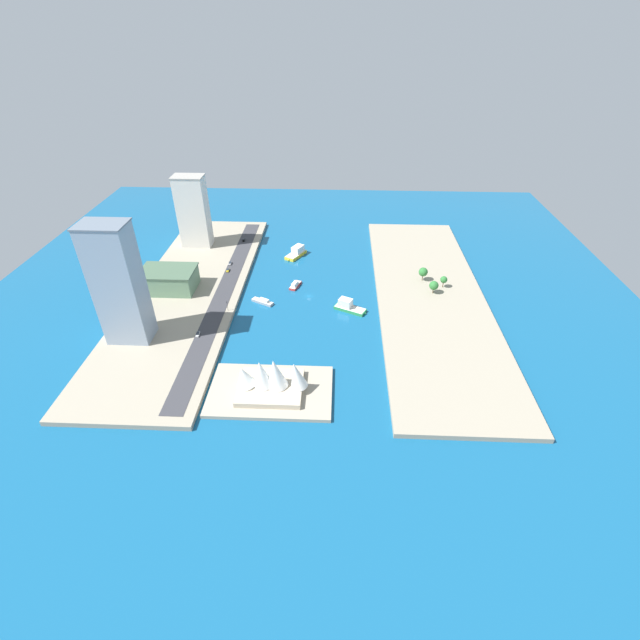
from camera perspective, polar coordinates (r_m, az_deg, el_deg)
The scene contains 19 objects.
ground_plane at distance 300.90m, azimuth -1.42°, elevation 3.06°, with size 440.00×440.00×0.00m, color #145684.
quay_west at distance 305.92m, azimuth 13.83°, elevation 2.85°, with size 70.00×240.00×2.78m, color #9E937F.
quay_east at distance 315.61m, azimuth -16.21°, elevation 3.49°, with size 70.00×240.00×2.78m, color #9E937F.
peninsula_point at distance 227.57m, azimuth -6.28°, elevation -8.97°, with size 61.00×38.00×2.00m, color #A89E89.
road_strip at distance 308.19m, azimuth -12.02°, elevation 3.69°, with size 11.56×228.00×0.15m, color #38383D.
yacht_sleek_gray at distance 295.22m, azimuth -7.31°, elevation 2.37°, with size 15.83×10.54×3.39m.
ferry_yellow_fast at distance 353.26m, azimuth -3.01°, elevation 8.58°, with size 16.37×20.93×7.33m.
tugboat_red at distance 311.35m, azimuth -3.17°, elevation 4.48°, with size 8.02×13.78×3.78m.
ferry_green_doubledeck at distance 285.72m, azimuth 3.61°, elevation 1.76°, with size 21.28×15.36×7.33m.
terminal_long_green at distance 316.55m, azimuth -18.67°, elevation 4.90°, with size 35.97×24.86×14.24m.
hotel_broad_white at distance 368.14m, azimuth -15.82°, elevation 13.11°, with size 23.11×15.03×55.09m.
tower_tall_glass at distance 262.31m, azimuth -24.26°, elevation 4.12°, with size 24.50×17.19×68.93m.
van_white at distance 268.07m, azimuth -15.28°, elevation -1.75°, with size 1.98×4.86×1.59m.
suv_black at distance 377.22m, azimuth -9.68°, elevation 10.04°, with size 1.95×4.80×1.69m.
taxi_yellow_cab at distance 331.73m, azimuth -11.65°, elevation 6.23°, with size 1.96×4.60×1.45m.
sedan_silver at distance 341.10m, azimuth -11.37°, elevation 7.09°, with size 1.96×4.63×1.49m.
traffic_light_waterfront at distance 284.55m, azimuth -11.72°, elevation 1.95°, with size 0.36×0.36×6.50m.
opera_landmark at distance 222.04m, azimuth -6.38°, elevation -7.44°, with size 37.09×26.76×19.31m.
park_tree_cluster at distance 312.35m, azimuth 13.94°, elevation 5.13°, with size 18.06×23.23×9.70m.
Camera 1 is at (-18.68, 256.22, 156.66)m, focal length 25.17 mm.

